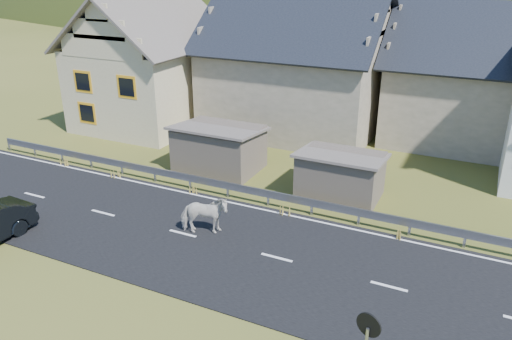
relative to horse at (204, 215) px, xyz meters
The scene contains 12 objects.
ground 1.20m from the horse, 152.51° to the right, with size 160.00×160.00×0.00m, color #3C4314.
road 1.18m from the horse, 152.51° to the right, with size 60.00×7.00×0.04m, color black.
lane_markings 1.17m from the horse, 152.51° to the right, with size 60.00×6.60×0.01m, color silver.
guardrail 3.38m from the horse, 103.14° to the left, with size 28.10×0.09×0.75m.
shed_left 6.70m from the horse, 114.39° to the left, with size 4.30×3.30×2.40m, color #65594D.
shed_right 6.73m from the horse, 56.31° to the left, with size 3.80×2.90×2.20m, color #65594D.
house_cream 16.22m from the horse, 132.88° to the left, with size 7.80×9.80×8.30m.
house_stone_a 15.19m from the horse, 96.90° to the left, with size 10.80×9.80×8.90m.
house_stone_b 18.84m from the horse, 63.62° to the left, with size 9.80×8.80×8.10m.
mountain 180.85m from the horse, 88.65° to the left, with size 440.00×280.00×260.00m, color #233510.
horse is the anchor object (origin of this frame).
traffic_mirror 9.02m from the horse, 33.33° to the right, with size 0.63×0.24×2.30m.
Camera 1 is at (9.92, -14.12, 9.85)m, focal length 35.00 mm.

